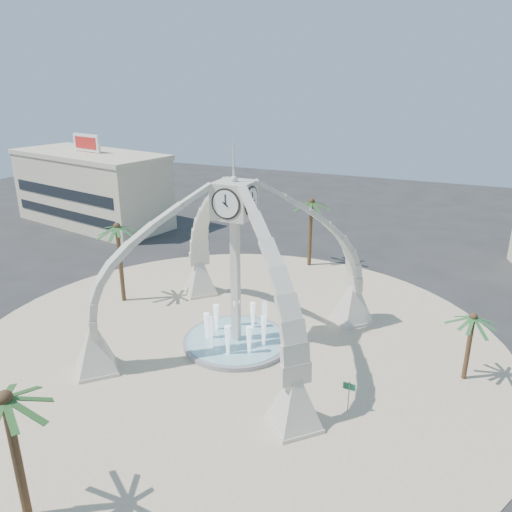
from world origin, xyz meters
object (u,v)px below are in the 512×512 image
at_px(palm_west, 117,228).
at_px(clock_tower, 235,263).
at_px(fountain, 236,340).
at_px(palm_north, 311,203).
at_px(street_sign, 349,390).
at_px(palm_south, 5,400).
at_px(palm_east, 473,318).

bearing_deg(palm_west, clock_tower, -12.94).
bearing_deg(palm_west, fountain, -12.94).
xyz_separation_m(palm_west, palm_north, (12.43, 15.12, 0.02)).
distance_m(clock_tower, street_sign, 11.76).
bearing_deg(palm_north, palm_south, -92.83).
bearing_deg(street_sign, palm_east, 48.22).
distance_m(palm_east, palm_west, 28.46).
bearing_deg(palm_west, palm_south, -62.85).
xyz_separation_m(palm_east, street_sign, (-6.21, -6.52, -2.98)).
bearing_deg(street_sign, palm_west, 163.08).
bearing_deg(fountain, palm_east, 6.79).
bearing_deg(palm_east, fountain, -173.21).
xyz_separation_m(palm_north, street_sign, (9.70, -22.64, -5.29)).
bearing_deg(palm_north, street_sign, -66.81).
height_order(clock_tower, palm_north, clock_tower).
relative_size(fountain, palm_east, 1.54).
relative_size(clock_tower, palm_east, 3.46).
xyz_separation_m(clock_tower, palm_north, (-0.10, 18.00, 0.34)).
distance_m(palm_east, street_sign, 9.49).
relative_size(palm_west, palm_south, 1.06).
height_order(fountain, palm_south, palm_south).
xyz_separation_m(fountain, palm_west, (-12.54, 2.88, 6.51)).
bearing_deg(fountain, street_sign, -25.79).
distance_m(palm_west, palm_north, 19.57).
relative_size(fountain, palm_north, 1.03).
bearing_deg(palm_east, palm_north, 134.63).
bearing_deg(palm_north, clock_tower, -89.67).
distance_m(clock_tower, palm_south, 18.00).
bearing_deg(palm_north, palm_east, -45.37).
bearing_deg(palm_south, street_sign, 49.13).
height_order(clock_tower, fountain, clock_tower).
distance_m(palm_north, palm_south, 35.95).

